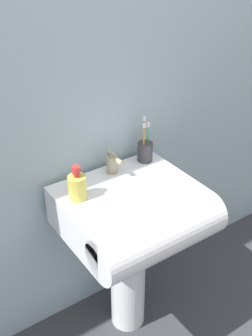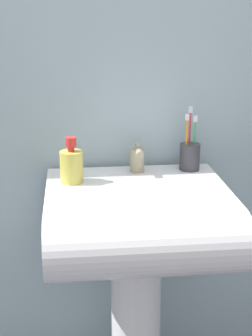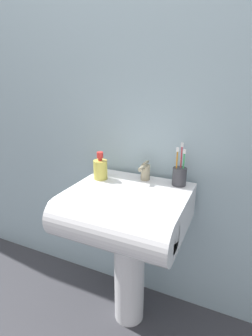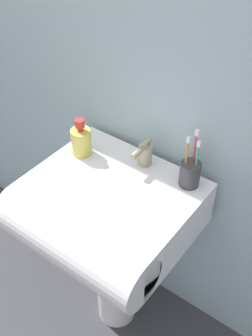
{
  "view_description": "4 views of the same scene",
  "coord_description": "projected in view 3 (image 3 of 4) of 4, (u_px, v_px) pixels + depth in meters",
  "views": [
    {
      "loc": [
        -0.79,
        -1.13,
        1.71
      ],
      "look_at": [
        -0.01,
        -0.01,
        0.87
      ],
      "focal_mm": 45.0,
      "sensor_mm": 36.0,
      "label": 1
    },
    {
      "loc": [
        -0.19,
        -1.43,
        1.28
      ],
      "look_at": [
        -0.03,
        -0.02,
        0.83
      ],
      "focal_mm": 55.0,
      "sensor_mm": 36.0,
      "label": 2
    },
    {
      "loc": [
        0.45,
        -1.02,
        1.26
      ],
      "look_at": [
        -0.02,
        -0.0,
        0.87
      ],
      "focal_mm": 28.0,
      "sensor_mm": 36.0,
      "label": 3
    },
    {
      "loc": [
        0.63,
        -0.78,
        1.7
      ],
      "look_at": [
        0.03,
        0.03,
        0.83
      ],
      "focal_mm": 45.0,
      "sensor_mm": 36.0,
      "label": 4
    }
  ],
  "objects": [
    {
      "name": "wall_back",
      "position": [
        151.0,
        89.0,
        1.28
      ],
      "size": [
        5.0,
        0.05,
        2.4
      ],
      "primitive_type": "cube",
      "color": "#9EB7C1",
      "rests_on": "ground"
    },
    {
      "name": "toothbrush_cup",
      "position": [
        179.0,
        176.0,
        1.25
      ],
      "size": [
        0.07,
        0.07,
        0.21
      ],
      "color": "#38383D",
      "rests_on": "sink_basin"
    },
    {
      "name": "sink_pedestal",
      "position": [
        129.0,
        272.0,
        1.37
      ],
      "size": [
        0.16,
        0.16,
        0.59
      ],
      "primitive_type": "cylinder",
      "color": "white",
      "rests_on": "ground"
    },
    {
      "name": "faucet",
      "position": [
        145.0,
        171.0,
        1.31
      ],
      "size": [
        0.05,
        0.1,
        0.09
      ],
      "color": "tan",
      "rests_on": "sink_basin"
    },
    {
      "name": "ground_plane",
      "position": [
        129.0,
        315.0,
        1.46
      ],
      "size": [
        6.0,
        6.0,
        0.0
      ],
      "primitive_type": "plane",
      "color": "#38383D",
      "rests_on": "ground"
    },
    {
      "name": "soap_bottle",
      "position": [
        100.0,
        169.0,
        1.32
      ],
      "size": [
        0.07,
        0.07,
        0.14
      ],
      "color": "gold",
      "rests_on": "sink_basin"
    },
    {
      "name": "sink_basin",
      "position": [
        124.0,
        212.0,
        1.19
      ],
      "size": [
        0.54,
        0.5,
        0.18
      ],
      "color": "white",
      "rests_on": "sink_pedestal"
    }
  ]
}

